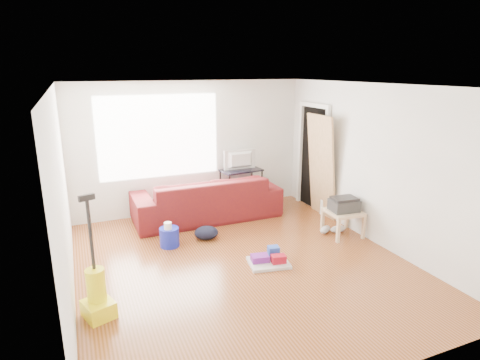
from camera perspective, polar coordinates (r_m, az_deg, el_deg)
name	(u,v)px	position (r m, az deg, el deg)	size (l,w,h in m)	color
room	(243,176)	(5.60, 0.42, 0.51)	(4.51, 5.01, 2.51)	brown
sofa	(207,217)	(7.61, -4.70, -5.33)	(2.68, 1.05, 0.78)	#500F18
tv_stand	(241,188)	(7.99, 0.16, -1.18)	(0.83, 0.53, 0.79)	black
tv	(241,160)	(7.84, 0.16, 2.86)	(0.66, 0.09, 0.38)	black
side_table	(343,215)	(6.90, 14.49, -4.78)	(0.56, 0.56, 0.44)	beige
printer	(344,204)	(6.84, 14.59, -3.35)	(0.48, 0.38, 0.23)	#303030
bucket	(170,246)	(6.52, -9.94, -9.22)	(0.30, 0.30, 0.30)	#1622B5
toilet_paper	(168,235)	(6.40, -10.16, -7.69)	(0.12, 0.12, 0.11)	white
cleaning_tray	(269,260)	(5.88, 4.16, -11.22)	(0.63, 0.54, 0.20)	silver
backpack	(206,239)	(6.70, -4.79, -8.33)	(0.39, 0.31, 0.22)	black
sneakers	(332,229)	(7.07, 12.91, -6.84)	(0.52, 0.27, 0.12)	silver
vacuum	(97,295)	(4.94, -19.66, -15.10)	(0.39, 0.42, 1.42)	#FFF014
door_panel	(319,215)	(7.86, 11.12, -4.88)	(0.04, 0.77, 1.92)	#9D7741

